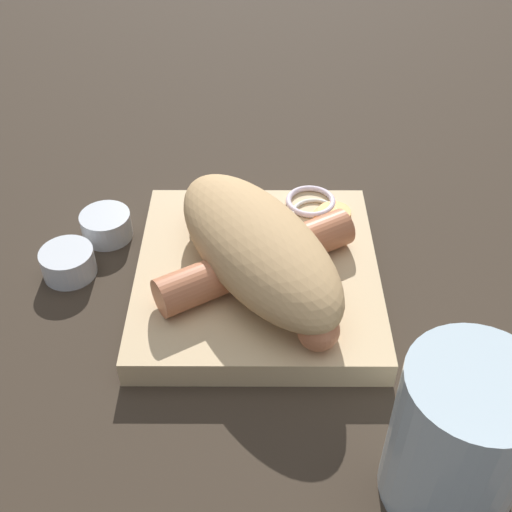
# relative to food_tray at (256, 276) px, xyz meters

# --- Properties ---
(ground_plane) EXTENTS (3.00, 3.00, 0.00)m
(ground_plane) POSITION_rel_food_tray_xyz_m (0.00, 0.00, -0.01)
(ground_plane) COLOR #33281E
(food_tray) EXTENTS (0.20, 0.19, 0.02)m
(food_tray) POSITION_rel_food_tray_xyz_m (0.00, 0.00, 0.00)
(food_tray) COLOR tan
(food_tray) RESTS_ON ground_plane
(bread_roll) EXTENTS (0.21, 0.17, 0.06)m
(bread_roll) POSITION_rel_food_tray_xyz_m (-0.01, -0.00, 0.04)
(bread_roll) COLOR tan
(bread_roll) RESTS_ON food_tray
(sausage) EXTENTS (0.17, 0.16, 0.03)m
(sausage) POSITION_rel_food_tray_xyz_m (-0.01, 0.00, 0.03)
(sausage) COLOR #B26642
(sausage) RESTS_ON food_tray
(pickled_veggies) EXTENTS (0.06, 0.06, 0.01)m
(pickled_veggies) POSITION_rel_food_tray_xyz_m (0.07, -0.05, 0.01)
(pickled_veggies) COLOR orange
(pickled_veggies) RESTS_ON food_tray
(condiment_cup_near) EXTENTS (0.04, 0.04, 0.02)m
(condiment_cup_near) POSITION_rel_food_tray_xyz_m (0.06, 0.13, -0.00)
(condiment_cup_near) COLOR silver
(condiment_cup_near) RESTS_ON ground_plane
(condiment_cup_far) EXTENTS (0.04, 0.04, 0.02)m
(condiment_cup_far) POSITION_rel_food_tray_xyz_m (0.01, 0.16, -0.00)
(condiment_cup_far) COLOR silver
(condiment_cup_far) RESTS_ON ground_plane
(drink_glass) EXTENTS (0.08, 0.08, 0.11)m
(drink_glass) POSITION_rel_food_tray_xyz_m (-0.18, -0.11, 0.04)
(drink_glass) COLOR silver
(drink_glass) RESTS_ON ground_plane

